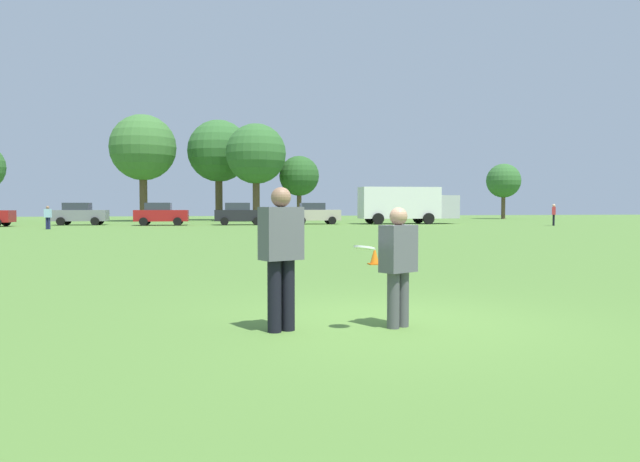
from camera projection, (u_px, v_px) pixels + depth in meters
ground_plane at (390, 322)px, 8.09m from camera, size 171.43×171.43×0.00m
player_thrower at (281, 250)px, 7.44m from camera, size 0.58×0.46×1.80m
player_defender at (398, 261)px, 7.69m from camera, size 0.53×0.45×1.55m
frisbee at (364, 248)px, 7.40m from camera, size 0.28×0.27×0.10m
traffic_cone at (375, 256)px, 16.00m from camera, size 0.32×0.32×0.48m
parked_car_mid_left at (80, 214)px, 48.83m from camera, size 4.28×2.36×1.82m
parked_car_center at (161, 214)px, 48.14m from camera, size 4.28×2.36×1.82m
parked_car_mid_right at (240, 214)px, 49.23m from camera, size 4.28×2.36×1.82m
parked_car_near_right at (315, 213)px, 51.41m from camera, size 4.28×2.36×1.82m
box_truck at (406, 204)px, 51.99m from camera, size 8.60×3.26×3.18m
bystander_sideline_watcher at (554, 213)px, 47.36m from camera, size 0.48×0.54×1.71m
bystander_far_jogger at (48, 216)px, 39.92m from camera, size 0.48×0.36×1.56m
tree_east_birch at (143, 148)px, 60.31m from camera, size 6.62×6.62×10.75m
tree_east_oak at (219, 151)px, 64.67m from camera, size 6.67×6.67×10.84m
tree_far_east_pine at (256, 154)px, 60.18m from camera, size 6.05×6.05×9.83m
tree_far_west_pine at (299, 176)px, 62.64m from camera, size 4.18×4.18×6.79m
tree_horizon_center at (504, 181)px, 71.82m from camera, size 4.08×4.08×6.62m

